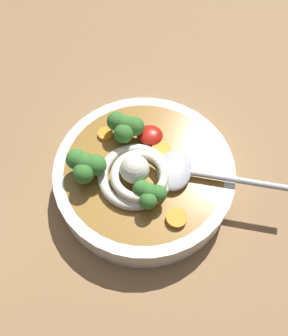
# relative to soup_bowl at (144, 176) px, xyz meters

# --- Properties ---
(table_slab) EXTENTS (1.20, 1.20, 0.04)m
(table_slab) POSITION_rel_soup_bowl_xyz_m (0.04, 0.03, -0.04)
(table_slab) COLOR #936D47
(table_slab) RESTS_ON ground
(soup_bowl) EXTENTS (0.24, 0.24, 0.05)m
(soup_bowl) POSITION_rel_soup_bowl_xyz_m (0.00, 0.00, 0.00)
(soup_bowl) COLOR white
(soup_bowl) RESTS_ON table_slab
(noodle_pile) EXTENTS (0.10, 0.10, 0.04)m
(noodle_pile) POSITION_rel_soup_bowl_xyz_m (-0.01, -0.02, 0.04)
(noodle_pile) COLOR silver
(noodle_pile) RESTS_ON soup_bowl
(soup_spoon) EXTENTS (0.17, 0.06, 0.02)m
(soup_spoon) POSITION_rel_soup_bowl_xyz_m (0.06, -0.00, 0.03)
(soup_spoon) COLOR #B7B7BC
(soup_spoon) RESTS_ON soup_bowl
(chili_sauce_dollop) EXTENTS (0.03, 0.03, 0.02)m
(chili_sauce_dollop) POSITION_rel_soup_bowl_xyz_m (0.00, 0.05, 0.03)
(chili_sauce_dollop) COLOR #B2190F
(chili_sauce_dollop) RESTS_ON soup_bowl
(broccoli_floret_left) EXTENTS (0.04, 0.04, 0.03)m
(broccoli_floret_left) POSITION_rel_soup_bowl_xyz_m (0.01, -0.05, 0.04)
(broccoli_floret_left) COLOR #7A9E60
(broccoli_floret_left) RESTS_ON soup_bowl
(broccoli_floret_right) EXTENTS (0.05, 0.04, 0.04)m
(broccoli_floret_right) POSITION_rel_soup_bowl_xyz_m (-0.07, -0.02, 0.05)
(broccoli_floret_right) COLOR #7A9E60
(broccoli_floret_right) RESTS_ON soup_bowl
(broccoli_floret_near_spoon) EXTENTS (0.05, 0.04, 0.04)m
(broccoli_floret_near_spoon) POSITION_rel_soup_bowl_xyz_m (-0.03, 0.04, 0.05)
(broccoli_floret_near_spoon) COLOR #7A9E60
(broccoli_floret_near_spoon) RESTS_ON soup_bowl
(carrot_slice_center) EXTENTS (0.03, 0.03, 0.01)m
(carrot_slice_center) POSITION_rel_soup_bowl_xyz_m (0.05, -0.07, 0.03)
(carrot_slice_center) COLOR orange
(carrot_slice_center) RESTS_ON soup_bowl
(carrot_slice_rear) EXTENTS (0.03, 0.03, 0.01)m
(carrot_slice_rear) POSITION_rel_soup_bowl_xyz_m (0.02, 0.03, 0.03)
(carrot_slice_rear) COLOR orange
(carrot_slice_rear) RESTS_ON soup_bowl
(carrot_slice_beside_chili) EXTENTS (0.02, 0.02, 0.01)m
(carrot_slice_beside_chili) POSITION_rel_soup_bowl_xyz_m (-0.06, 0.05, 0.02)
(carrot_slice_beside_chili) COLOR orange
(carrot_slice_beside_chili) RESTS_ON soup_bowl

